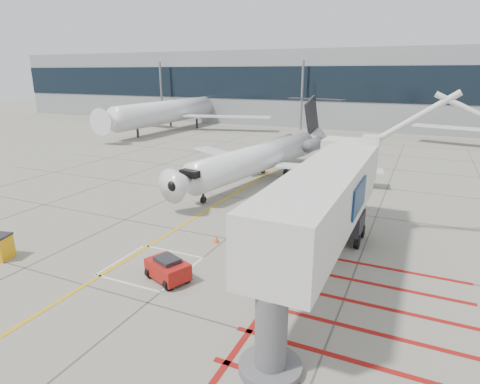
% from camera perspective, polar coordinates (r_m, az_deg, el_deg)
% --- Properties ---
extents(ground_plane, '(260.00, 260.00, 0.00)m').
position_cam_1_polar(ground_plane, '(22.04, -6.64, -10.35)').
color(ground_plane, gray).
rests_on(ground_plane, ground).
extents(regional_jet, '(26.38, 31.06, 7.27)m').
position_cam_1_polar(regional_jet, '(36.13, 1.23, 6.57)').
color(regional_jet, white).
rests_on(regional_jet, ground_plane).
extents(jet_bridge, '(9.16, 19.18, 7.65)m').
position_cam_1_polar(jet_bridge, '(18.95, 11.63, -2.61)').
color(jet_bridge, silver).
rests_on(jet_bridge, ground_plane).
extents(pushback_tug, '(2.55, 2.10, 1.28)m').
position_cam_1_polar(pushback_tug, '(20.54, -10.23, -10.63)').
color(pushback_tug, '#A91510').
rests_on(pushback_tug, ground_plane).
extents(baggage_cart, '(1.67, 1.10, 1.03)m').
position_cam_1_polar(baggage_cart, '(26.89, 8.48, -4.11)').
color(baggage_cart, '#56555A').
rests_on(baggage_cart, ground_plane).
extents(ground_power_unit, '(2.45, 1.92, 1.70)m').
position_cam_1_polar(ground_power_unit, '(23.11, 9.60, -6.83)').
color(ground_power_unit, silver).
rests_on(ground_power_unit, ground_plane).
extents(cone_nose, '(0.31, 0.31, 0.43)m').
position_cam_1_polar(cone_nose, '(24.61, -3.38, -6.72)').
color(cone_nose, '#F6540C').
rests_on(cone_nose, ground_plane).
extents(cone_side, '(0.40, 0.40, 0.56)m').
position_cam_1_polar(cone_side, '(28.92, 3.43, -2.93)').
color(cone_side, '#DD4F0B').
rests_on(cone_side, ground_plane).
extents(terminal_building, '(180.00, 28.00, 14.00)m').
position_cam_1_polar(terminal_building, '(86.72, 25.11, 13.20)').
color(terminal_building, gray).
rests_on(terminal_building, ground_plane).
extents(terminal_glass_band, '(180.00, 0.10, 6.00)m').
position_cam_1_polar(terminal_glass_band, '(72.64, 25.10, 13.61)').
color(terminal_glass_band, black).
rests_on(terminal_glass_band, ground_plane).
extents(bg_aircraft_b, '(34.76, 38.62, 11.59)m').
position_cam_1_polar(bg_aircraft_b, '(75.22, -8.99, 13.30)').
color(bg_aircraft_b, silver).
rests_on(bg_aircraft_b, ground_plane).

